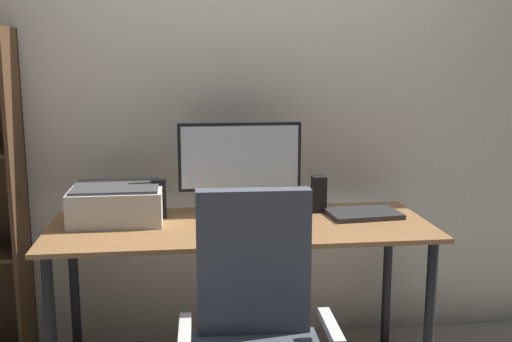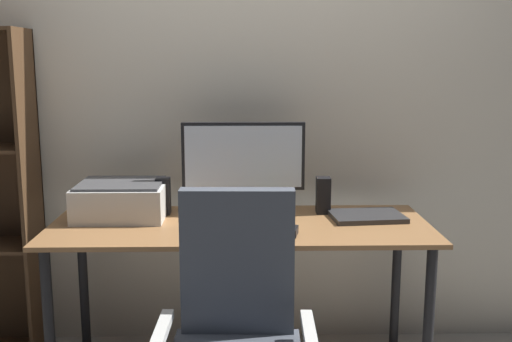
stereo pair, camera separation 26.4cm
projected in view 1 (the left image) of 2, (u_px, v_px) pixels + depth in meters
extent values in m
cube|color=beige|center=(230.00, 90.00, 3.04)|extent=(6.40, 0.10, 2.60)
cube|color=olive|center=(241.00, 226.00, 2.66)|extent=(1.66, 0.66, 0.02)
cylinder|color=black|center=(429.00, 322.00, 2.56)|extent=(0.04, 0.04, 0.72)
cylinder|color=black|center=(75.00, 291.00, 2.89)|extent=(0.04, 0.04, 0.72)
cylinder|color=black|center=(387.00, 277.00, 3.08)|extent=(0.04, 0.04, 0.72)
cylinder|color=black|center=(240.00, 212.00, 2.84)|extent=(0.20, 0.20, 0.01)
cylinder|color=black|center=(240.00, 200.00, 2.83)|extent=(0.04, 0.04, 0.10)
cube|color=black|center=(240.00, 156.00, 2.79)|extent=(0.57, 0.03, 0.31)
cube|color=silver|center=(240.00, 157.00, 2.78)|extent=(0.54, 0.01, 0.28)
cube|color=silver|center=(239.00, 233.00, 2.49)|extent=(0.29, 0.12, 0.02)
cube|color=black|center=(295.00, 230.00, 2.50)|extent=(0.07, 0.11, 0.03)
cylinder|color=#387F51|center=(272.00, 214.00, 2.66)|extent=(0.08, 0.08, 0.09)
cube|color=#387F51|center=(282.00, 212.00, 2.66)|extent=(0.02, 0.01, 0.05)
cube|color=#2D2D30|center=(363.00, 213.00, 2.80)|extent=(0.34, 0.26, 0.02)
cube|color=black|center=(159.00, 198.00, 2.77)|extent=(0.06, 0.07, 0.17)
cube|color=black|center=(319.00, 194.00, 2.86)|extent=(0.06, 0.07, 0.17)
cube|color=silver|center=(117.00, 204.00, 2.70)|extent=(0.40, 0.34, 0.15)
cube|color=#424244|center=(116.00, 186.00, 2.69)|extent=(0.37, 0.31, 0.01)
cube|color=#474C56|center=(254.00, 262.00, 2.14)|extent=(0.40, 0.08, 0.52)
cube|color=silver|center=(185.00, 333.00, 1.96)|extent=(0.05, 0.26, 0.03)
cube|color=silver|center=(331.00, 327.00, 2.00)|extent=(0.05, 0.26, 0.03)
cube|color=#4C331E|center=(19.00, 203.00, 2.81)|extent=(0.02, 0.28, 1.59)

